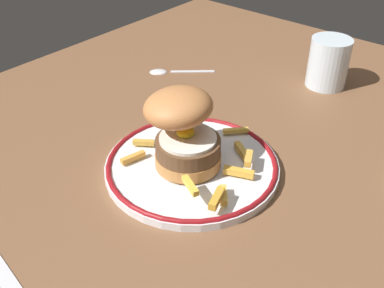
{
  "coord_description": "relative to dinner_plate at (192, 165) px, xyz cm",
  "views": [
    {
      "loc": [
        -41.01,
        -31.46,
        41.61
      ],
      "look_at": [
        -0.57,
        2.56,
        4.6
      ],
      "focal_mm": 42.75,
      "sensor_mm": 36.0,
      "label": 1
    }
  ],
  "objects": [
    {
      "name": "ground_plane",
      "position": [
        0.57,
        -2.56,
        -2.84
      ],
      "size": [
        126.14,
        106.38,
        4.0
      ],
      "primitive_type": "cube",
      "color": "brown"
    },
    {
      "name": "dinner_plate",
      "position": [
        0.0,
        0.0,
        0.0
      ],
      "size": [
        25.36,
        25.36,
        1.6
      ],
      "color": "silver",
      "rests_on": "ground_plane"
    },
    {
      "name": "burger",
      "position": [
        -0.75,
        1.03,
        6.4
      ],
      "size": [
        11.92,
        12.69,
        11.53
      ],
      "color": "#B97A3E",
      "rests_on": "dinner_plate"
    },
    {
      "name": "fries_pile",
      "position": [
        0.03,
        -3.95,
        1.61
      ],
      "size": [
        19.31,
        19.59,
        2.41
      ],
      "color": "gold",
      "rests_on": "dinner_plate"
    },
    {
      "name": "water_glass",
      "position": [
        37.1,
        -2.25,
        3.31
      ],
      "size": [
        7.6,
        7.6,
        9.39
      ],
      "color": "silver",
      "rests_on": "ground_plane"
    },
    {
      "name": "spoon",
      "position": [
        21.25,
        24.91,
        -0.48
      ],
      "size": [
        10.07,
        11.1,
        0.9
      ],
      "color": "silver",
      "rests_on": "ground_plane"
    }
  ]
}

